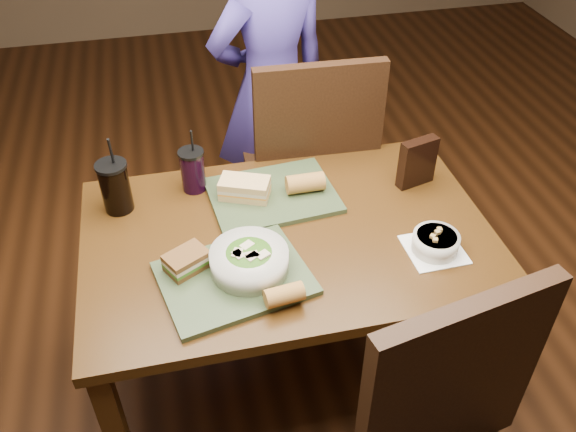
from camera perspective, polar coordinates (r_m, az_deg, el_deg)
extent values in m
plane|color=#381C0B|center=(2.51, 0.00, -14.61)|extent=(6.00, 6.00, 0.00)
cube|color=#3F250C|center=(2.19, 18.30, -13.40)|extent=(0.06, 0.06, 0.71)
cube|color=#3F250C|center=(2.48, -15.68, -4.87)|extent=(0.06, 0.06, 0.71)
cube|color=#3F250C|center=(2.63, 10.99, -0.90)|extent=(0.06, 0.06, 0.71)
cube|color=#3F250C|center=(1.96, 0.00, -2.03)|extent=(1.30, 0.85, 0.04)
cube|color=black|center=(1.52, 15.03, -15.24)|extent=(0.48, 0.14, 0.57)
cube|color=black|center=(2.63, 1.44, 4.26)|extent=(0.50, 0.50, 0.05)
cube|color=black|center=(2.28, 2.89, 7.51)|extent=(0.48, 0.06, 0.57)
cube|color=black|center=(2.61, -1.96, -3.71)|extent=(0.05, 0.05, 0.49)
cube|color=black|center=(2.69, 6.66, -2.36)|extent=(0.05, 0.05, 0.49)
cube|color=black|center=(2.92, -3.54, 1.70)|extent=(0.05, 0.05, 0.49)
cube|color=black|center=(2.99, 4.24, 2.77)|extent=(0.05, 0.05, 0.49)
imported|color=#3E3187|center=(2.71, -1.60, 11.82)|extent=(0.64, 0.51, 1.54)
cube|color=#334327|center=(1.80, -5.02, -5.82)|extent=(0.48, 0.40, 0.02)
cube|color=#334327|center=(2.09, -1.45, 1.95)|extent=(0.45, 0.36, 0.02)
cylinder|color=silver|center=(1.78, -3.64, -4.18)|extent=(0.23, 0.23, 0.07)
ellipsoid|color=#427219|center=(1.77, -3.66, -3.87)|extent=(0.19, 0.19, 0.06)
cube|color=beige|center=(1.74, -3.43, -3.70)|extent=(0.04, 0.03, 0.01)
cube|color=beige|center=(1.75, -4.76, -3.49)|extent=(0.04, 0.05, 0.01)
cube|color=beige|center=(1.74, -2.38, -3.68)|extent=(0.05, 0.04, 0.01)
cube|color=beige|center=(1.75, -4.66, -3.64)|extent=(0.04, 0.05, 0.01)
cube|color=beige|center=(1.77, -3.85, -2.79)|extent=(0.05, 0.04, 0.01)
cube|color=beige|center=(1.74, -3.36, -3.83)|extent=(0.05, 0.04, 0.01)
cube|color=white|center=(1.94, 13.51, -3.08)|extent=(0.18, 0.18, 0.00)
cylinder|color=silver|center=(1.92, 13.64, -2.41)|extent=(0.14, 0.14, 0.06)
cylinder|color=black|center=(1.91, 13.74, -1.92)|extent=(0.12, 0.12, 0.01)
cube|color=#B28947|center=(1.91, 13.81, -1.48)|extent=(0.02, 0.02, 0.01)
cube|color=#B28947|center=(1.88, 13.61, -2.20)|extent=(0.02, 0.02, 0.01)
cube|color=#B28947|center=(1.89, 13.39, -1.87)|extent=(0.02, 0.02, 0.01)
cube|color=#B28947|center=(1.92, 13.99, -1.24)|extent=(0.02, 0.02, 0.01)
cube|color=#593819|center=(1.82, -9.40, -4.64)|extent=(0.15, 0.13, 0.02)
cube|color=#3F721E|center=(1.81, -9.44, -4.33)|extent=(0.15, 0.13, 0.01)
cube|color=beige|center=(1.81, -9.48, -4.05)|extent=(0.15, 0.13, 0.01)
cube|color=#593819|center=(1.80, -9.53, -3.70)|extent=(0.15, 0.13, 0.02)
cube|color=tan|center=(2.07, -4.06, 2.14)|extent=(0.19, 0.15, 0.02)
cube|color=orange|center=(2.06, -4.07, 2.47)|extent=(0.19, 0.15, 0.01)
cube|color=beige|center=(2.05, -4.09, 2.69)|extent=(0.19, 0.15, 0.01)
cube|color=tan|center=(2.04, -4.11, 3.09)|extent=(0.19, 0.15, 0.02)
cylinder|color=#AD7533|center=(1.69, -0.35, -7.39)|extent=(0.12, 0.07, 0.05)
cylinder|color=#AD7533|center=(2.07, 1.63, 3.11)|extent=(0.13, 0.07, 0.06)
cylinder|color=black|center=(2.07, -15.83, 2.52)|extent=(0.10, 0.10, 0.17)
cylinder|color=black|center=(2.02, -16.27, 4.55)|extent=(0.10, 0.10, 0.01)
cylinder|color=black|center=(1.99, -16.22, 5.75)|extent=(0.01, 0.03, 0.11)
cylinder|color=black|center=(2.12, -8.89, 4.14)|extent=(0.08, 0.08, 0.14)
cylinder|color=black|center=(2.07, -9.10, 5.88)|extent=(0.09, 0.09, 0.01)
cylinder|color=black|center=(2.05, -8.96, 6.89)|extent=(0.01, 0.02, 0.09)
cube|color=black|center=(2.15, 12.00, 4.93)|extent=(0.14, 0.08, 0.18)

